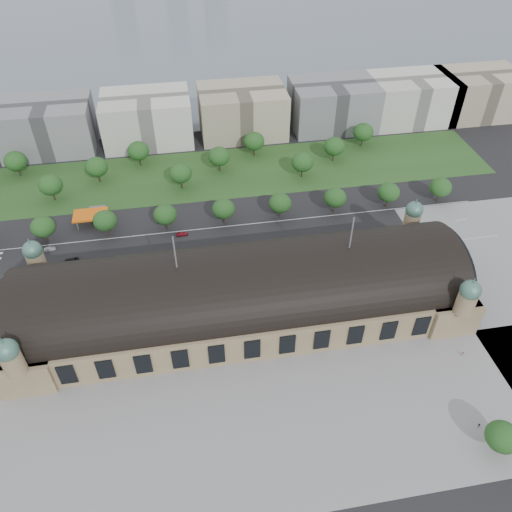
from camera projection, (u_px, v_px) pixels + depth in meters
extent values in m
plane|color=black|center=(243.00, 315.00, 172.06)|extent=(900.00, 900.00, 0.00)
cube|color=#99805E|center=(243.00, 303.00, 168.11)|extent=(150.00, 40.00, 12.00)
cube|color=#99805E|center=(36.00, 329.00, 159.57)|extent=(16.00, 43.00, 12.00)
cube|color=#99805E|center=(429.00, 280.00, 176.65)|extent=(16.00, 43.00, 12.00)
cylinder|color=black|center=(242.00, 290.00, 164.16)|extent=(144.00, 37.60, 37.60)
cylinder|color=black|center=(8.00, 314.00, 153.55)|extent=(1.20, 32.00, 32.00)
cylinder|color=black|center=(451.00, 261.00, 172.15)|extent=(1.20, 32.00, 32.00)
cylinder|color=#99805E|center=(37.00, 262.00, 168.59)|extent=(6.00, 6.00, 8.00)
sphere|color=#477363|center=(32.00, 250.00, 164.97)|extent=(6.40, 6.40, 6.40)
cone|color=#477363|center=(29.00, 241.00, 162.34)|extent=(1.00, 1.00, 2.50)
cylinder|color=#99805E|center=(411.00, 222.00, 185.66)|extent=(6.00, 6.00, 8.00)
sphere|color=#477363|center=(414.00, 210.00, 182.04)|extent=(6.40, 6.40, 6.40)
cone|color=#477363|center=(417.00, 201.00, 179.41)|extent=(1.00, 1.00, 2.50)
cylinder|color=#99805E|center=(13.00, 363.00, 137.41)|extent=(6.00, 6.00, 8.00)
sphere|color=#477363|center=(7.00, 350.00, 133.79)|extent=(6.40, 6.40, 6.40)
cone|color=#477363|center=(2.00, 341.00, 131.16)|extent=(1.00, 1.00, 2.50)
cylinder|color=#99805E|center=(466.00, 303.00, 154.48)|extent=(6.00, 6.00, 8.00)
sphere|color=#477363|center=(471.00, 290.00, 150.86)|extent=(6.40, 6.40, 6.40)
cone|color=#477363|center=(474.00, 281.00, 148.23)|extent=(1.00, 1.00, 2.50)
cylinder|color=#59595B|center=(175.00, 252.00, 148.79)|extent=(0.50, 0.50, 12.00)
cylinder|color=#59595B|center=(352.00, 233.00, 155.80)|extent=(0.50, 0.50, 12.00)
cube|color=gray|center=(301.00, 425.00, 140.67)|extent=(190.00, 48.00, 0.12)
cube|color=black|center=(179.00, 251.00, 197.72)|extent=(260.00, 26.00, 0.10)
cube|color=#23481D|center=(183.00, 176.00, 239.19)|extent=(300.00, 45.00, 0.10)
cube|color=orange|center=(90.00, 215.00, 207.98)|extent=(14.00, 9.00, 0.70)
cube|color=#59595B|center=(98.00, 212.00, 214.73)|extent=(7.00, 5.00, 3.20)
cylinder|color=#59595B|center=(79.00, 216.00, 211.30)|extent=(0.50, 0.50, 4.40)
cylinder|color=#59595B|center=(105.00, 214.00, 212.71)|extent=(0.50, 0.50, 4.40)
cylinder|color=#59595B|center=(77.00, 226.00, 206.55)|extent=(0.50, 0.50, 4.40)
cylinder|color=#59595B|center=(105.00, 223.00, 207.95)|extent=(0.50, 0.50, 4.40)
cube|color=slate|center=(186.00, 37.00, 393.29)|extent=(700.00, 320.00, 0.08)
cube|color=gray|center=(47.00, 126.00, 252.71)|extent=(45.00, 32.00, 24.00)
cube|color=silver|center=(147.00, 119.00, 259.08)|extent=(45.00, 32.00, 24.00)
cube|color=#B2A58C|center=(242.00, 111.00, 265.45)|extent=(45.00, 32.00, 24.00)
cube|color=gray|center=(333.00, 105.00, 271.82)|extent=(45.00, 32.00, 24.00)
cube|color=silver|center=(411.00, 99.00, 277.55)|extent=(45.00, 32.00, 24.00)
cube|color=#B2A58C|center=(477.00, 94.00, 282.65)|extent=(45.00, 32.00, 24.00)
cylinder|color=#2D2116|center=(47.00, 237.00, 200.81)|extent=(0.70, 0.70, 4.32)
ellipsoid|color=#174017|center=(43.00, 227.00, 197.33)|extent=(9.60, 9.60, 8.16)
cylinder|color=#2D2116|center=(107.00, 231.00, 203.87)|extent=(0.70, 0.70, 4.32)
ellipsoid|color=#174017|center=(105.00, 221.00, 200.39)|extent=(9.60, 9.60, 8.16)
cylinder|color=#2D2116|center=(167.00, 225.00, 206.92)|extent=(0.70, 0.70, 4.32)
ellipsoid|color=#174017|center=(165.00, 215.00, 203.45)|extent=(9.60, 9.60, 8.16)
cylinder|color=#2D2116|center=(224.00, 219.00, 209.98)|extent=(0.70, 0.70, 4.32)
ellipsoid|color=#174017|center=(223.00, 209.00, 206.51)|extent=(9.60, 9.60, 8.16)
cylinder|color=#2D2116|center=(280.00, 213.00, 213.04)|extent=(0.70, 0.70, 4.32)
ellipsoid|color=#174017|center=(280.00, 203.00, 209.57)|extent=(9.60, 9.60, 8.16)
cylinder|color=#2D2116|center=(334.00, 208.00, 216.10)|extent=(0.70, 0.70, 4.32)
ellipsoid|color=#174017|center=(335.00, 198.00, 212.62)|extent=(9.60, 9.60, 8.16)
cylinder|color=#2D2116|center=(386.00, 202.00, 219.16)|extent=(0.70, 0.70, 4.32)
ellipsoid|color=#174017|center=(389.00, 192.00, 215.68)|extent=(9.60, 9.60, 8.16)
cylinder|color=#2D2116|center=(438.00, 197.00, 222.21)|extent=(0.70, 0.70, 4.32)
ellipsoid|color=#174017|center=(441.00, 187.00, 218.74)|extent=(9.60, 9.60, 8.16)
cylinder|color=#2D2116|center=(19.00, 171.00, 238.23)|extent=(0.70, 0.70, 4.68)
ellipsoid|color=#174017|center=(15.00, 161.00, 234.47)|extent=(10.40, 10.40, 8.84)
cylinder|color=#2D2116|center=(54.00, 196.00, 222.83)|extent=(0.70, 0.70, 4.68)
ellipsoid|color=#174017|center=(50.00, 185.00, 219.07)|extent=(10.40, 10.40, 8.84)
cylinder|color=#2D2116|center=(99.00, 177.00, 234.16)|extent=(0.70, 0.70, 4.68)
ellipsoid|color=#174017|center=(96.00, 167.00, 230.40)|extent=(10.40, 10.40, 8.84)
cylinder|color=#2D2116|center=(140.00, 161.00, 245.49)|extent=(0.70, 0.70, 4.68)
ellipsoid|color=#174017|center=(138.00, 151.00, 241.73)|extent=(10.40, 10.40, 8.84)
cylinder|color=#2D2116|center=(182.00, 184.00, 230.10)|extent=(0.70, 0.70, 4.68)
ellipsoid|color=#174017|center=(180.00, 173.00, 226.33)|extent=(10.40, 10.40, 8.84)
cylinder|color=#2D2116|center=(220.00, 167.00, 241.43)|extent=(0.70, 0.70, 4.68)
ellipsoid|color=#174017|center=(219.00, 156.00, 237.66)|extent=(10.40, 10.40, 8.84)
cylinder|color=#2D2116|center=(254.00, 151.00, 252.76)|extent=(0.70, 0.70, 4.68)
ellipsoid|color=#174017|center=(254.00, 141.00, 248.99)|extent=(10.40, 10.40, 8.84)
cylinder|color=#2D2116|center=(302.00, 173.00, 237.36)|extent=(0.70, 0.70, 4.68)
ellipsoid|color=#174017|center=(302.00, 162.00, 233.60)|extent=(10.40, 10.40, 8.84)
cylinder|color=#2D2116|center=(333.00, 157.00, 248.69)|extent=(0.70, 0.70, 4.68)
ellipsoid|color=#174017|center=(334.00, 146.00, 244.93)|extent=(10.40, 10.40, 8.84)
cylinder|color=#2D2116|center=(362.00, 142.00, 260.02)|extent=(0.70, 0.70, 4.68)
ellipsoid|color=#174017|center=(363.00, 132.00, 256.26)|extent=(10.40, 10.40, 8.84)
cylinder|color=#2D2116|center=(497.00, 446.00, 133.86)|extent=(0.70, 0.70, 3.96)
ellipsoid|color=#174017|center=(503.00, 437.00, 130.67)|extent=(9.00, 9.00, 7.65)
imported|color=#9B9EA4|center=(50.00, 249.00, 197.57)|extent=(4.44, 1.97, 1.42)
imported|color=black|center=(71.00, 260.00, 192.28)|extent=(5.75, 2.96, 1.55)
imported|color=maroon|center=(182.00, 234.00, 204.74)|extent=(5.04, 2.37, 1.42)
imported|color=#1A264A|center=(228.00, 246.00, 198.68)|extent=(4.58, 2.18, 1.51)
imported|color=silver|center=(400.00, 229.00, 207.14)|extent=(5.78, 2.89, 1.57)
imported|color=black|center=(42.00, 295.00, 178.32)|extent=(4.47, 3.23, 1.40)
imported|color=maroon|center=(56.00, 289.00, 180.48)|extent=(5.78, 4.13, 1.46)
imported|color=#16173F|center=(102.00, 281.00, 183.95)|extent=(4.89, 3.94, 1.33)
imported|color=#54585B|center=(150.00, 276.00, 185.85)|extent=(4.24, 3.74, 1.38)
imported|color=white|center=(115.00, 279.00, 184.58)|extent=(4.07, 2.97, 1.28)
imported|color=gray|center=(134.00, 284.00, 182.48)|extent=(5.19, 4.61, 1.33)
imported|color=black|center=(120.00, 279.00, 184.77)|extent=(5.14, 3.82, 1.38)
imported|color=#D14621|center=(226.00, 254.00, 194.09)|extent=(10.87, 3.21, 2.99)
imported|color=#C0B2B0|center=(261.00, 257.00, 192.32)|extent=(13.03, 3.67, 3.59)
imported|color=silver|center=(318.00, 242.00, 199.14)|extent=(12.98, 4.04, 3.56)
imported|color=gray|center=(463.00, 354.00, 158.43)|extent=(0.88, 0.60, 1.66)
imported|color=gray|center=(479.00, 426.00, 139.73)|extent=(1.02, 1.01, 1.55)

